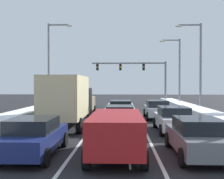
# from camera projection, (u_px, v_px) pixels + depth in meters

# --- Properties ---
(ground_plane) EXTENTS (120.00, 120.00, 0.00)m
(ground_plane) POSITION_uv_depth(u_px,v_px,m) (118.00, 126.00, 19.18)
(ground_plane) COLOR black
(lane_stripe_between_right_lane_and_center_lane) EXTENTS (0.14, 40.76, 0.01)m
(lane_stripe_between_right_lane_and_center_lane) POSITION_uv_depth(u_px,v_px,m) (139.00, 119.00, 22.82)
(lane_stripe_between_right_lane_and_center_lane) COLOR silver
(lane_stripe_between_right_lane_and_center_lane) RESTS_ON ground
(lane_stripe_between_center_lane_and_left_lane) EXTENTS (0.14, 40.76, 0.01)m
(lane_stripe_between_center_lane_and_left_lane) POSITION_uv_depth(u_px,v_px,m) (98.00, 119.00, 22.95)
(lane_stripe_between_center_lane_and_left_lane) COLOR silver
(lane_stripe_between_center_lane_and_left_lane) RESTS_ON ground
(snow_bank_right_shoulder) EXTENTS (1.84, 40.76, 0.73)m
(snow_bank_right_shoulder) POSITION_uv_depth(u_px,v_px,m) (205.00, 115.00, 22.61)
(snow_bank_right_shoulder) COLOR white
(snow_bank_right_shoulder) RESTS_ON ground
(snow_bank_left_shoulder) EXTENTS (1.75, 40.76, 0.87)m
(snow_bank_left_shoulder) POSITION_uv_depth(u_px,v_px,m) (34.00, 113.00, 23.15)
(snow_bank_left_shoulder) COLOR white
(snow_bank_left_shoulder) RESTS_ON ground
(sedan_gray_right_lane_nearest) EXTENTS (2.00, 4.50, 1.51)m
(sedan_gray_right_lane_nearest) POSITION_uv_depth(u_px,v_px,m) (197.00, 137.00, 11.05)
(sedan_gray_right_lane_nearest) COLOR slate
(sedan_gray_right_lane_nearest) RESTS_ON ground
(sedan_white_right_lane_second) EXTENTS (2.00, 4.50, 1.51)m
(sedan_white_right_lane_second) POSITION_uv_depth(u_px,v_px,m) (173.00, 119.00, 16.77)
(sedan_white_right_lane_second) COLOR silver
(sedan_white_right_lane_second) RESTS_ON ground
(sedan_silver_right_lane_third) EXTENTS (2.00, 4.50, 1.51)m
(sedan_silver_right_lane_third) POSITION_uv_depth(u_px,v_px,m) (157.00, 109.00, 23.40)
(sedan_silver_right_lane_third) COLOR #B7BABF
(sedan_silver_right_lane_third) RESTS_ON ground
(suv_red_center_lane_nearest) EXTENTS (2.16, 4.90, 1.67)m
(suv_red_center_lane_nearest) POSITION_uv_depth(u_px,v_px,m) (116.00, 131.00, 10.95)
(suv_red_center_lane_nearest) COLOR maroon
(suv_red_center_lane_nearest) RESTS_ON ground
(sedan_charcoal_center_lane_second) EXTENTS (2.00, 4.50, 1.51)m
(sedan_charcoal_center_lane_second) POSITION_uv_depth(u_px,v_px,m) (120.00, 118.00, 17.51)
(sedan_charcoal_center_lane_second) COLOR #38383D
(sedan_charcoal_center_lane_second) RESTS_ON ground
(sedan_green_center_lane_third) EXTENTS (2.00, 4.50, 1.51)m
(sedan_green_center_lane_third) POSITION_uv_depth(u_px,v_px,m) (121.00, 109.00, 23.21)
(sedan_green_center_lane_third) COLOR #1E5633
(sedan_green_center_lane_third) RESTS_ON ground
(sedan_navy_left_lane_nearest) EXTENTS (2.00, 4.50, 1.51)m
(sedan_navy_left_lane_nearest) POSITION_uv_depth(u_px,v_px,m) (34.00, 136.00, 11.15)
(sedan_navy_left_lane_nearest) COLOR navy
(sedan_navy_left_lane_nearest) RESTS_ON ground
(box_truck_left_lane_second) EXTENTS (2.53, 7.20, 3.36)m
(box_truck_left_lane_second) POSITION_uv_depth(u_px,v_px,m) (68.00, 99.00, 18.49)
(box_truck_left_lane_second) COLOR black
(box_truck_left_lane_second) RESTS_ON ground
(suv_tan_left_lane_third) EXTENTS (2.16, 4.90, 1.67)m
(suv_tan_left_lane_third) POSITION_uv_depth(u_px,v_px,m) (82.00, 104.00, 26.07)
(suv_tan_left_lane_third) COLOR #937F60
(suv_tan_left_lane_third) RESTS_ON ground
(traffic_light_gantry) EXTENTS (10.94, 0.47, 6.20)m
(traffic_light_gantry) POSITION_uv_depth(u_px,v_px,m) (139.00, 71.00, 41.19)
(traffic_light_gantry) COLOR slate
(traffic_light_gantry) RESTS_ON ground
(street_lamp_right_mid) EXTENTS (2.66, 0.36, 8.92)m
(street_lamp_right_mid) POSITION_uv_depth(u_px,v_px,m) (197.00, 60.00, 28.04)
(street_lamp_right_mid) COLOR gray
(street_lamp_right_mid) RESTS_ON ground
(street_lamp_right_far) EXTENTS (2.66, 0.36, 8.57)m
(street_lamp_right_far) POSITION_uv_depth(u_px,v_px,m) (177.00, 66.00, 35.47)
(street_lamp_right_far) COLOR gray
(street_lamp_right_far) RESTS_ON ground
(street_lamp_left_mid) EXTENTS (2.66, 0.36, 9.26)m
(street_lamp_left_mid) POSITION_uv_depth(u_px,v_px,m) (52.00, 60.00, 29.64)
(street_lamp_left_mid) COLOR gray
(street_lamp_left_mid) RESTS_ON ground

